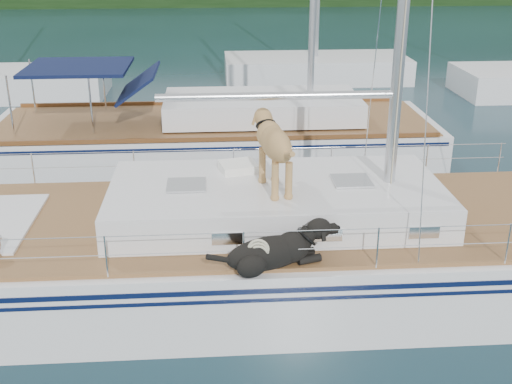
{
  "coord_description": "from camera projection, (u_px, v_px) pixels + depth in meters",
  "views": [
    {
      "loc": [
        -0.17,
        -9.31,
        5.44
      ],
      "look_at": [
        0.5,
        0.2,
        1.6
      ],
      "focal_mm": 45.0,
      "sensor_mm": 36.0,
      "label": 1
    }
  ],
  "objects": [
    {
      "name": "bg_boat_center",
      "position": [
        316.0,
        69.0,
        25.55
      ],
      "size": [
        7.2,
        3.0,
        11.65
      ],
      "color": "white",
      "rests_on": "ground"
    },
    {
      "name": "main_sailboat",
      "position": [
        232.0,
        250.0,
        10.4
      ],
      "size": [
        12.0,
        4.05,
        14.01
      ],
      "color": "white",
      "rests_on": "ground"
    },
    {
      "name": "neighbor_sailboat",
      "position": [
        219.0,
        140.0,
        16.18
      ],
      "size": [
        11.0,
        3.5,
        13.3
      ],
      "color": "white",
      "rests_on": "ground"
    },
    {
      "name": "ground",
      "position": [
        227.0,
        286.0,
        10.66
      ],
      "size": [
        120.0,
        120.0,
        0.0
      ],
      "primitive_type": "plane",
      "color": "black",
      "rests_on": "ground"
    }
  ]
}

